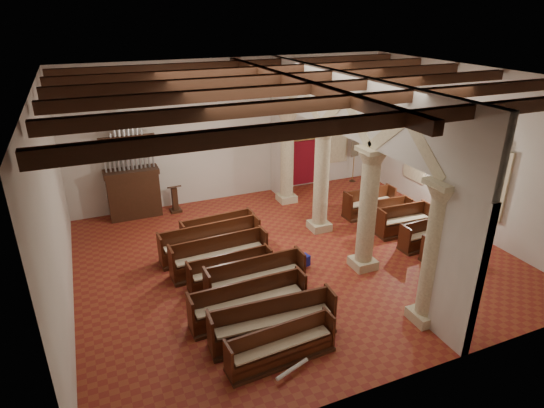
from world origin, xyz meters
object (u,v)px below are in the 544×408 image
(lectern, at_px, (175,200))
(aisle_pew_0, at_px, (447,250))
(processional_banner, at_px, (354,166))
(nave_pew_0, at_px, (281,350))
(pipe_organ, at_px, (133,184))

(lectern, distance_m, aisle_pew_0, 10.65)
(lectern, height_order, processional_banner, processional_banner)
(lectern, distance_m, processional_banner, 8.75)
(processional_banner, bearing_deg, aisle_pew_0, -112.19)
(nave_pew_0, bearing_deg, pipe_organ, 98.19)
(processional_banner, relative_size, aisle_pew_0, 1.19)
(lectern, xyz_separation_m, nave_pew_0, (0.51, -9.66, -0.20))
(pipe_organ, xyz_separation_m, aisle_pew_0, (9.22, -7.63, -1.05))
(nave_pew_0, distance_m, aisle_pew_0, 7.49)
(processional_banner, height_order, nave_pew_0, processional_banner)
(pipe_organ, xyz_separation_m, nave_pew_0, (2.08, -9.89, -1.06))
(lectern, relative_size, processional_banner, 0.55)
(pipe_organ, distance_m, nave_pew_0, 10.16)
(processional_banner, bearing_deg, pipe_organ, 165.95)
(pipe_organ, relative_size, nave_pew_0, 1.59)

